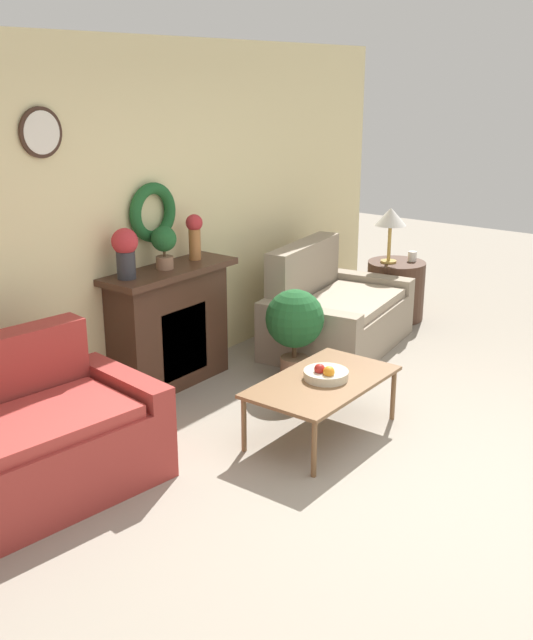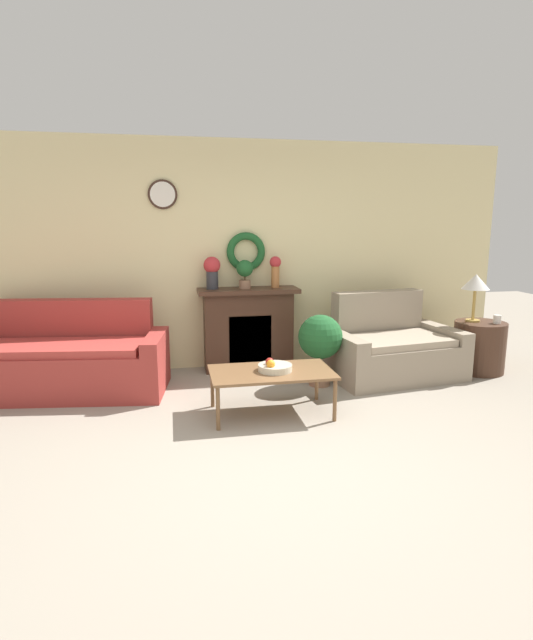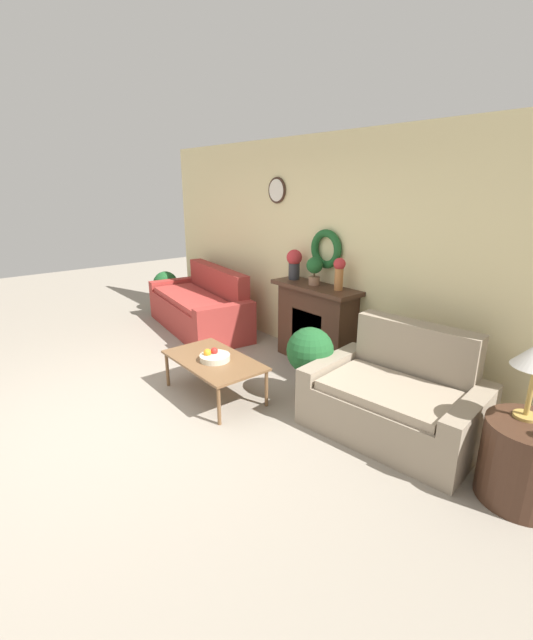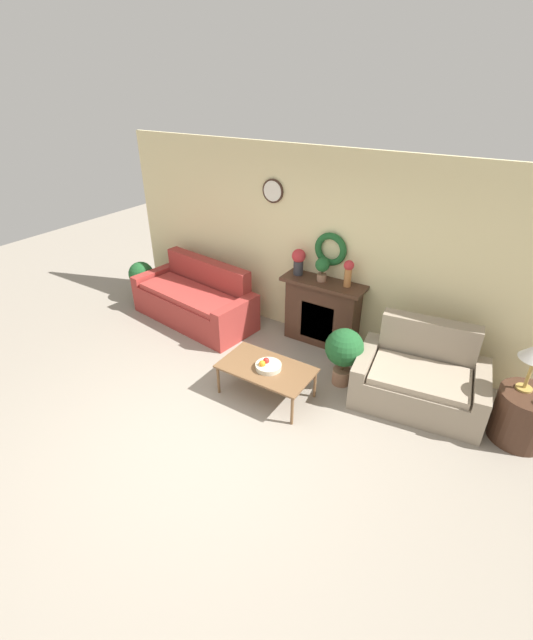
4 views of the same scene
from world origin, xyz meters
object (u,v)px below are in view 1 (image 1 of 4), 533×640
(fruit_bowl, at_px, (326,374))
(potted_plant_on_mantel, at_px, (164,243))
(loveseat_right, at_px, (334,314))
(vase_on_mantel_right, at_px, (194,233))
(mug, at_px, (412,256))
(table_lamp, at_px, (391,219))
(coffee_table, at_px, (322,384))
(side_table_by_loveseat, at_px, (395,290))
(fireplace, at_px, (170,326))
(potted_plant_floor_by_loveseat, at_px, (295,323))
(vase_on_mantel_left, at_px, (125,250))

(fruit_bowl, bearing_deg, potted_plant_on_mantel, 91.92)
(loveseat_right, height_order, vase_on_mantel_right, vase_on_mantel_right)
(mug, bearing_deg, table_lamp, 141.84)
(coffee_table, relative_size, vase_on_mantel_right, 3.03)
(side_table_by_loveseat, xyz_separation_m, table_lamp, (-0.07, 0.06, 0.75))
(fruit_bowl, bearing_deg, coffee_table, 163.85)
(fireplace, xyz_separation_m, side_table_by_loveseat, (2.67, -0.62, -0.20))
(loveseat_right, xyz_separation_m, table_lamp, (1.03, 0.00, 0.74))
(coffee_table, distance_m, side_table_by_loveseat, 2.82)
(loveseat_right, distance_m, side_table_by_loveseat, 1.10)
(side_table_by_loveseat, bearing_deg, fruit_bowl, -162.14)
(potted_plant_floor_by_loveseat, bearing_deg, vase_on_mantel_right, 113.89)
(coffee_table, bearing_deg, table_lamp, 19.16)
(loveseat_right, xyz_separation_m, vase_on_mantel_left, (-1.99, 0.57, 0.89))
(vase_on_mantel_left, bearing_deg, potted_plant_on_mantel, -3.02)
(side_table_by_loveseat, bearing_deg, vase_on_mantel_left, 168.53)
(coffee_table, bearing_deg, vase_on_mantel_right, 76.79)
(vase_on_mantel_right, bearing_deg, side_table_by_loveseat, -14.99)
(vase_on_mantel_left, distance_m, vase_on_mantel_right, 0.75)
(loveseat_right, height_order, table_lamp, table_lamp)
(fireplace, xyz_separation_m, table_lamp, (2.60, -0.56, 0.55))
(side_table_by_loveseat, relative_size, table_lamp, 1.07)
(table_lamp, xyz_separation_m, potted_plant_floor_by_loveseat, (-1.93, -0.19, -0.55))
(loveseat_right, bearing_deg, potted_plant_on_mantel, 153.30)
(fireplace, height_order, mug, fireplace)
(mug, bearing_deg, fireplace, 165.53)
(coffee_table, xyz_separation_m, side_table_by_loveseat, (2.69, 0.85, -0.08))
(potted_plant_on_mantel, bearing_deg, potted_plant_floor_by_loveseat, -46.38)
(vase_on_mantel_left, bearing_deg, fireplace, -0.78)
(mug, xyz_separation_m, potted_plant_floor_by_loveseat, (-2.14, -0.03, -0.15))
(potted_plant_on_mantel, bearing_deg, side_table_by_loveseat, -12.62)
(coffee_table, relative_size, side_table_by_loveseat, 1.88)
(side_table_by_loveseat, height_order, potted_plant_on_mantel, potted_plant_on_mantel)
(fireplace, distance_m, vase_on_mantel_right, 0.78)
(mug, height_order, vase_on_mantel_left, vase_on_mantel_left)
(fruit_bowl, xyz_separation_m, mug, (2.80, 0.75, 0.20))
(loveseat_right, xyz_separation_m, potted_plant_on_mantel, (-1.61, 0.55, 0.87))
(potted_plant_floor_by_loveseat, bearing_deg, loveseat_right, 12.01)
(fireplace, distance_m, table_lamp, 2.72)
(side_table_by_loveseat, relative_size, potted_plant_floor_by_loveseat, 0.77)
(vase_on_mantel_right, xyz_separation_m, potted_plant_on_mantel, (-0.37, -0.02, -0.02))
(loveseat_right, distance_m, vase_on_mantel_left, 2.25)
(loveseat_right, height_order, potted_plant_on_mantel, potted_plant_on_mantel)
(vase_on_mantel_left, bearing_deg, table_lamp, -10.66)
(vase_on_mantel_right, bearing_deg, vase_on_mantel_left, 180.00)
(potted_plant_floor_by_loveseat, bearing_deg, potted_plant_on_mantel, 133.62)
(vase_on_mantel_left, xyz_separation_m, vase_on_mantel_right, (0.75, 0.00, -0.00))
(vase_on_mantel_left, bearing_deg, side_table_by_loveseat, -11.47)
(fireplace, relative_size, fruit_bowl, 3.78)
(potted_plant_floor_by_loveseat, bearing_deg, fruit_bowl, -132.21)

